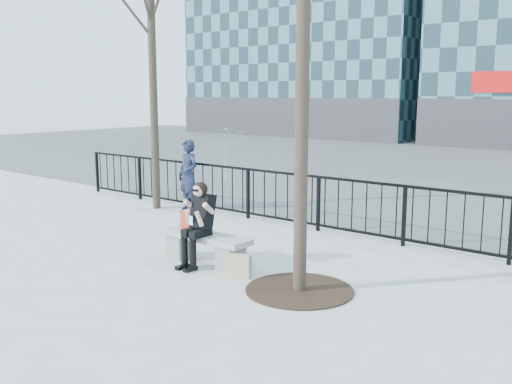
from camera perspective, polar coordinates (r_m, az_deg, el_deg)
The scene contains 10 objects.
ground at distance 9.23m, azimuth -5.10°, elevation -7.14°, with size 120.00×120.00×0.00m, color #9A9995.
street_surface at distance 22.36m, azimuth 22.68°, elevation 2.21°, with size 60.00×23.00×0.01m, color #474747.
railing at distance 11.38m, azimuth 5.41°, elevation -1.01°, with size 14.00×0.06×1.10m.
tree_grate at distance 8.01m, azimuth 4.37°, elevation -9.74°, with size 1.50×1.50×0.02m, color black.
bench_main at distance 9.15m, azimuth -5.13°, elevation -5.34°, with size 1.65×0.46×0.49m.
seated_woman at distance 8.95m, azimuth -5.88°, elevation -3.26°, with size 0.50×0.64×1.34m.
handbag at distance 9.30m, azimuth -6.53°, elevation -2.91°, with size 0.38×0.18×0.31m, color #AF2915.
shopping_bag at distance 8.48m, azimuth -1.74°, elevation -7.41°, with size 0.37×0.14×0.35m, color beige.
standing_man at distance 13.23m, azimuth -6.81°, elevation 1.68°, with size 0.60×0.39×1.65m, color black.
vendor_umbrella at distance 16.94m, azimuth -3.13°, elevation 3.70°, with size 1.90×1.94×1.74m, color yellow.
Camera 1 is at (6.16, -6.32, 2.70)m, focal length 40.00 mm.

